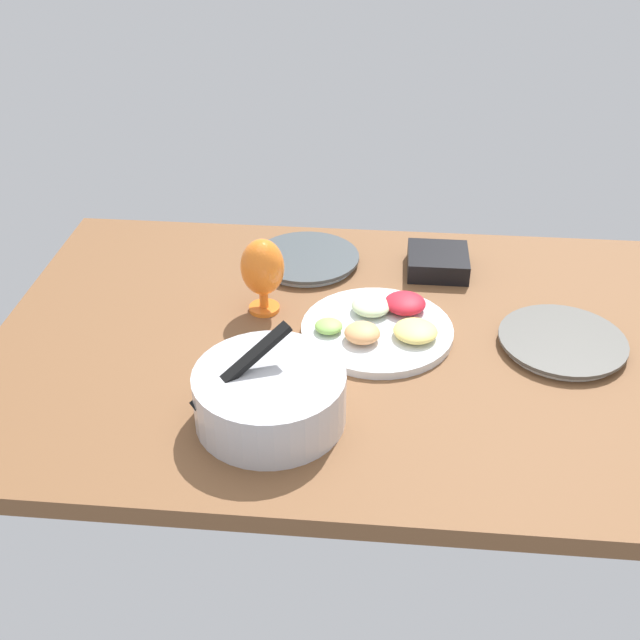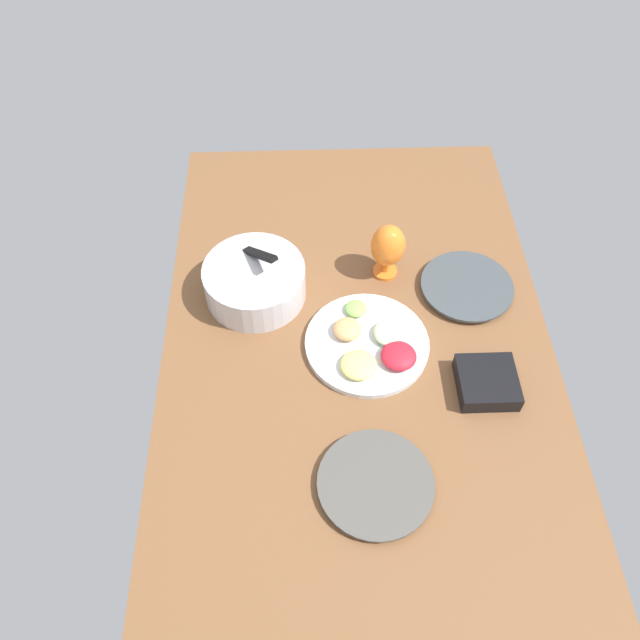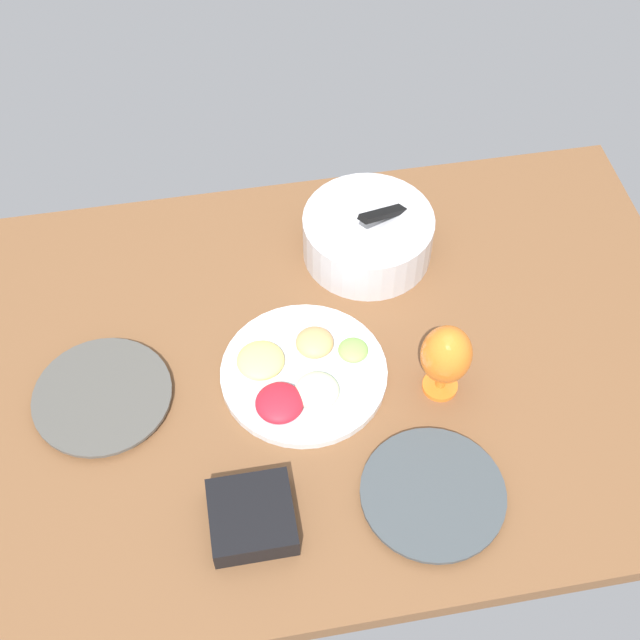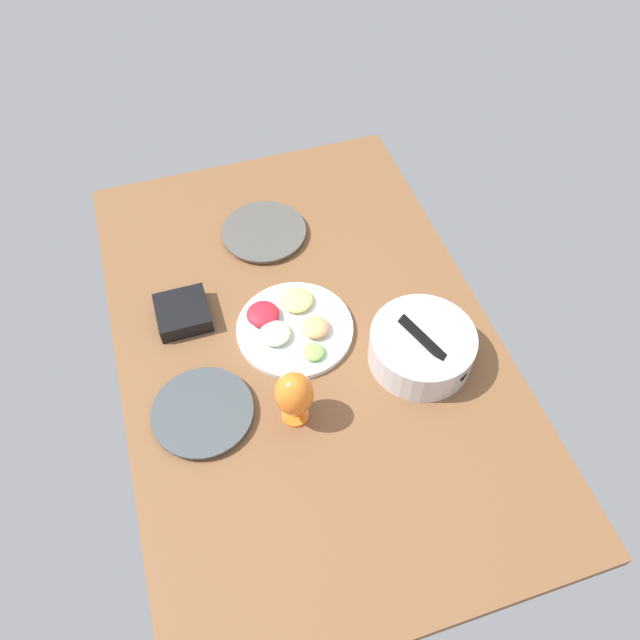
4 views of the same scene
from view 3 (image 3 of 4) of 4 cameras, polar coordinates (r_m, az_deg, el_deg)
The scene contains 7 objects.
ground_plane at distance 173.25cm, azimuth -0.20°, elevation -3.30°, with size 160.00×104.00×4.00cm, color brown.
dinner_plate_left at distance 171.28cm, azimuth -14.28°, elevation -5.00°, with size 26.93×26.93×2.08cm.
dinner_plate_right at distance 157.43cm, azimuth 7.52°, elevation -11.46°, with size 26.24×26.24×2.19cm.
mixing_bowl at distance 186.10cm, azimuth 3.21°, elevation 5.73°, with size 28.23×28.23×17.69cm.
fruit_platter at distance 168.23cm, azimuth -1.28°, elevation -3.57°, with size 33.04×33.04×5.26cm.
hurricane_glass_orange at distance 161.29cm, azimuth 8.40°, elevation -2.40°, with size 9.73×9.73×17.79cm.
square_bowl_black at distance 153.10cm, azimuth -4.57°, elevation -12.91°, with size 14.69×14.69×4.93cm.
Camera 3 is at (-16.04, -94.76, 142.15)cm, focal length 48.00 mm.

